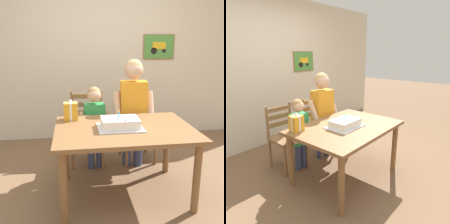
{
  "view_description": "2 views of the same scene",
  "coord_description": "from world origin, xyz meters",
  "views": [
    {
      "loc": [
        -0.48,
        -2.47,
        1.57
      ],
      "look_at": [
        -0.09,
        0.21,
        0.84
      ],
      "focal_mm": 43.13,
      "sensor_mm": 36.0,
      "label": 1
    },
    {
      "loc": [
        -2.04,
        -1.57,
        1.65
      ],
      "look_at": [
        -0.02,
        0.12,
        0.9
      ],
      "focal_mm": 34.24,
      "sensor_mm": 36.0,
      "label": 2
    }
  ],
  "objects": [
    {
      "name": "ground_plane",
      "position": [
        0.0,
        0.0,
        0.0
      ],
      "size": [
        20.0,
        20.0,
        0.0
      ],
      "primitive_type": "plane",
      "color": "brown"
    },
    {
      "name": "back_wall",
      "position": [
        0.0,
        1.83,
        1.3
      ],
      "size": [
        6.4,
        0.11,
        2.6
      ],
      "color": "beige",
      "rests_on": "ground"
    },
    {
      "name": "dining_table",
      "position": [
        0.0,
        0.0,
        0.64
      ],
      "size": [
        1.35,
        0.97,
        0.73
      ],
      "color": "brown",
      "rests_on": "ground"
    },
    {
      "name": "birthday_cake",
      "position": [
        -0.05,
        -0.02,
        0.78
      ],
      "size": [
        0.44,
        0.34,
        0.19
      ],
      "color": "silver",
      "rests_on": "dining_table"
    },
    {
      "name": "gift_box_red_large",
      "position": [
        -0.52,
        0.35,
        0.83
      ],
      "size": [
        0.15,
        0.13,
        0.22
      ],
      "color": "gold",
      "rests_on": "dining_table"
    },
    {
      "name": "chair_left",
      "position": [
        -0.33,
        0.84,
        0.47
      ],
      "size": [
        0.44,
        0.44,
        0.92
      ],
      "color": "brown",
      "rests_on": "ground"
    },
    {
      "name": "chair_right",
      "position": [
        0.33,
        0.84,
        0.47
      ],
      "size": [
        0.44,
        0.44,
        0.92
      ],
      "color": "brown",
      "rests_on": "ground"
    },
    {
      "name": "child_older",
      "position": [
        0.23,
        0.64,
        0.82
      ],
      "size": [
        0.5,
        0.29,
        1.35
      ],
      "color": "#38426B",
      "rests_on": "ground"
    },
    {
      "name": "child_younger",
      "position": [
        -0.24,
        0.64,
        0.63
      ],
      "size": [
        0.38,
        0.23,
        1.03
      ],
      "color": "#38426B",
      "rests_on": "ground"
    }
  ]
}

